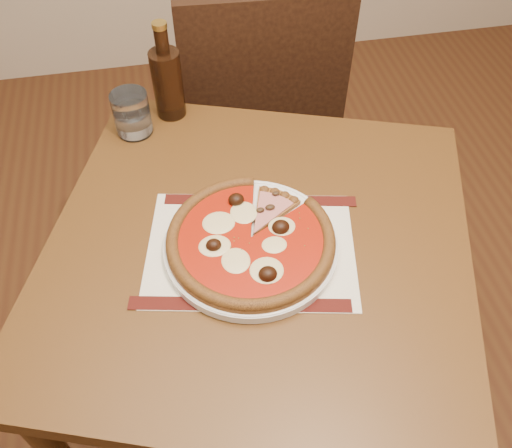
# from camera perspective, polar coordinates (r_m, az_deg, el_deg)

# --- Properties ---
(table) EXTENTS (1.02, 1.02, 0.75)m
(table) POSITION_cam_1_polar(r_m,az_deg,el_deg) (1.11, 0.20, -5.17)
(table) COLOR #583414
(table) RESTS_ON ground
(chair_far) EXTENTS (0.47, 0.47, 0.94)m
(chair_far) POSITION_cam_1_polar(r_m,az_deg,el_deg) (1.68, 0.36, 12.13)
(chair_far) COLOR black
(chair_far) RESTS_ON ground
(placemat) EXTENTS (0.44, 0.35, 0.00)m
(placemat) POSITION_cam_1_polar(r_m,az_deg,el_deg) (1.02, -0.54, -2.60)
(placemat) COLOR beige
(placemat) RESTS_ON table
(plate) EXTENTS (0.33, 0.33, 0.02)m
(plate) POSITION_cam_1_polar(r_m,az_deg,el_deg) (1.01, -0.55, -2.26)
(plate) COLOR white
(plate) RESTS_ON placemat
(pizza) EXTENTS (0.31, 0.31, 0.04)m
(pizza) POSITION_cam_1_polar(r_m,az_deg,el_deg) (1.00, -0.56, -1.57)
(pizza) COLOR #925923
(pizza) RESTS_ON plate
(ham_slice) EXTENTS (0.11, 0.12, 0.02)m
(ham_slice) POSITION_cam_1_polar(r_m,az_deg,el_deg) (1.05, 1.95, 1.69)
(ham_slice) COLOR #925923
(ham_slice) RESTS_ON plate
(water_glass) EXTENTS (0.11, 0.11, 0.10)m
(water_glass) POSITION_cam_1_polar(r_m,az_deg,el_deg) (1.26, -12.94, 11.27)
(water_glass) COLOR white
(water_glass) RESTS_ON table
(bottle) EXTENTS (0.07, 0.07, 0.23)m
(bottle) POSITION_cam_1_polar(r_m,az_deg,el_deg) (1.28, -9.31, 14.67)
(bottle) COLOR #321A0C
(bottle) RESTS_ON table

